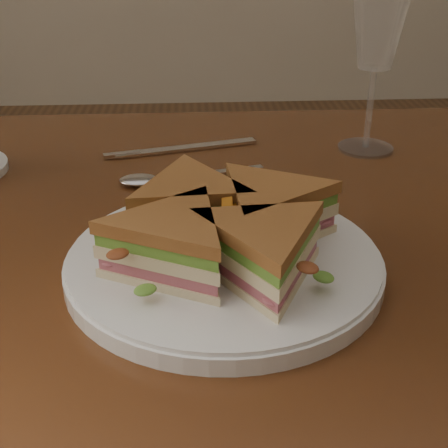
% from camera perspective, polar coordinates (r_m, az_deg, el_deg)
% --- Properties ---
extents(table, '(1.20, 0.80, 0.75)m').
position_cam_1_polar(table, '(0.72, 1.92, -6.98)').
color(table, '#391C0D').
rests_on(table, ground).
extents(plate, '(0.29, 0.29, 0.02)m').
position_cam_1_polar(plate, '(0.58, -0.00, -3.68)').
color(plate, white).
rests_on(plate, table).
extents(sandwich_wedges, '(0.28, 0.28, 0.06)m').
position_cam_1_polar(sandwich_wedges, '(0.56, 0.00, -0.45)').
color(sandwich_wedges, beige).
rests_on(sandwich_wedges, plate).
extents(crisps_mound, '(0.09, 0.09, 0.05)m').
position_cam_1_polar(crisps_mound, '(0.56, 0.00, -0.81)').
color(crisps_mound, orange).
rests_on(crisps_mound, plate).
extents(spoon, '(0.18, 0.06, 0.01)m').
position_cam_1_polar(spoon, '(0.77, -6.10, 4.11)').
color(spoon, silver).
rests_on(spoon, table).
extents(knife, '(0.21, 0.07, 0.00)m').
position_cam_1_polar(knife, '(0.87, -4.38, 6.80)').
color(knife, silver).
rests_on(knife, table).
extents(wine_glass, '(0.08, 0.08, 0.23)m').
position_cam_1_polar(wine_glass, '(0.85, 13.98, 17.18)').
color(wine_glass, white).
rests_on(wine_glass, table).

